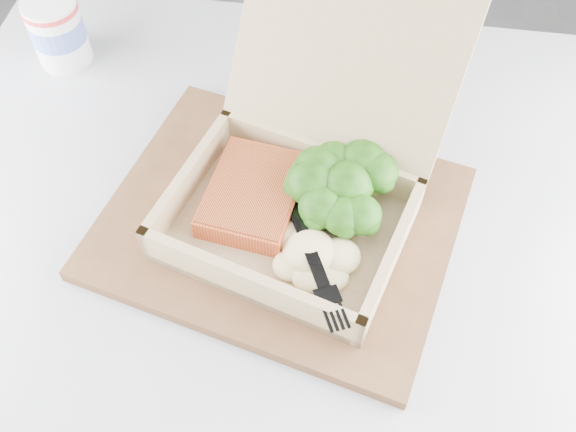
# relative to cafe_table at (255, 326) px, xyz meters

# --- Properties ---
(floor) EXTENTS (4.00, 4.00, 0.00)m
(floor) POSITION_rel_cafe_table_xyz_m (0.15, 0.57, -0.54)
(floor) COLOR gray
(floor) RESTS_ON ground
(cafe_table) EXTENTS (0.87, 0.87, 0.73)m
(cafe_table) POSITION_rel_cafe_table_xyz_m (0.00, 0.00, 0.00)
(cafe_table) COLOR black
(cafe_table) RESTS_ON floor
(serving_tray) EXTENTS (0.43, 0.38, 0.02)m
(serving_tray) POSITION_rel_cafe_table_xyz_m (0.03, 0.03, 0.20)
(serving_tray) COLOR brown
(serving_tray) RESTS_ON cafe_table
(takeout_container) EXTENTS (0.32, 0.35, 0.20)m
(takeout_container) POSITION_rel_cafe_table_xyz_m (0.06, 0.06, 0.25)
(takeout_container) COLOR #A08160
(takeout_container) RESTS_ON serving_tray
(salmon_fillet) EXTENTS (0.12, 0.14, 0.03)m
(salmon_fillet) POSITION_rel_cafe_table_xyz_m (0.00, 0.04, 0.23)
(salmon_fillet) COLOR #D24929
(salmon_fillet) RESTS_ON takeout_container
(broccoli_pile) EXTENTS (0.12, 0.12, 0.04)m
(broccoli_pile) POSITION_rel_cafe_table_xyz_m (0.10, 0.05, 0.24)
(broccoli_pile) COLOR #367F1C
(broccoli_pile) RESTS_ON takeout_container
(mashed_potatoes) EXTENTS (0.08, 0.07, 0.03)m
(mashed_potatoes) POSITION_rel_cafe_table_xyz_m (0.06, -0.02, 0.23)
(mashed_potatoes) COLOR beige
(mashed_potatoes) RESTS_ON takeout_container
(plastic_fork) EXTENTS (0.07, 0.16, 0.02)m
(plastic_fork) POSITION_rel_cafe_table_xyz_m (0.05, -0.00, 0.24)
(plastic_fork) COLOR black
(plastic_fork) RESTS_ON mashed_potatoes
(paper_cup) EXTENTS (0.07, 0.07, 0.09)m
(paper_cup) POSITION_rel_cafe_table_xyz_m (-0.27, 0.28, 0.24)
(paper_cup) COLOR silver
(paper_cup) RESTS_ON cafe_table
(receipt) EXTENTS (0.10, 0.14, 0.00)m
(receipt) POSITION_rel_cafe_table_xyz_m (0.04, 0.23, 0.19)
(receipt) COLOR white
(receipt) RESTS_ON cafe_table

